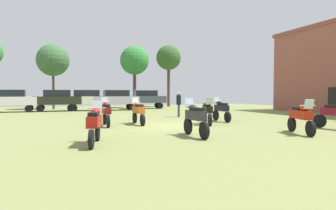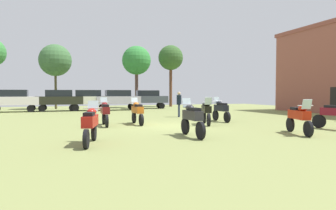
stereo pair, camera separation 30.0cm
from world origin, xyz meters
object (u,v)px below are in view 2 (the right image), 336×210
at_px(car_3, 59,99).
at_px(tree_5, 136,61).
at_px(motorcycle_7, 206,111).
at_px(tree_1, 171,58).
at_px(motorcycle_4, 221,110).
at_px(person_1, 179,102).
at_px(car_6, 148,98).
at_px(car_5, 13,99).
at_px(car_4, 118,98).
at_px(motorcycle_3, 90,123).
at_px(motorcycle_2, 192,118).
at_px(motorcycle_10, 105,112).
at_px(motorcycle_1, 137,111).
at_px(car_2, 89,99).
at_px(motorcycle_5, 299,117).
at_px(tree_3, 55,60).

xyz_separation_m(car_3, tree_5, (8.48, 4.33, 4.32)).
bearing_deg(motorcycle_7, tree_1, -86.41).
bearing_deg(motorcycle_7, motorcycle_4, -122.81).
bearing_deg(person_1, car_3, -123.12).
bearing_deg(tree_5, car_6, -76.59).
height_order(motorcycle_4, car_3, car_3).
xyz_separation_m(car_5, person_1, (12.11, -9.92, -0.11)).
bearing_deg(car_4, car_3, 86.34).
xyz_separation_m(motorcycle_3, car_6, (7.70, 21.33, 0.46)).
bearing_deg(motorcycle_2, person_1, 72.52).
distance_m(motorcycle_10, car_6, 17.20).
height_order(car_4, car_5, same).
bearing_deg(car_3, motorcycle_3, -175.24).
height_order(motorcycle_7, tree_1, tree_1).
height_order(motorcycle_1, motorcycle_7, motorcycle_7).
height_order(car_5, car_6, same).
height_order(motorcycle_2, car_2, car_2).
relative_size(motorcycle_2, motorcycle_5, 1.00).
bearing_deg(motorcycle_5, car_2, -52.50).
distance_m(car_3, tree_5, 10.46).
relative_size(motorcycle_10, tree_5, 0.30).
bearing_deg(car_2, motorcycle_10, -175.81).
height_order(motorcycle_7, car_2, car_2).
distance_m(motorcycle_3, motorcycle_5, 8.37).
bearing_deg(car_6, motorcycle_5, -172.74).
xyz_separation_m(motorcycle_1, person_1, (3.94, 3.85, 0.34)).
distance_m(motorcycle_1, car_6, 16.41).
distance_m(motorcycle_5, tree_1, 26.12).
height_order(motorcycle_4, tree_5, tree_5).
bearing_deg(motorcycle_3, motorcycle_2, 20.09).
bearing_deg(motorcycle_1, motorcycle_2, -80.75).
distance_m(motorcycle_5, car_3, 22.24).
bearing_deg(car_4, motorcycle_1, 174.91).
xyz_separation_m(car_4, car_5, (-9.37, 0.14, 0.00)).
height_order(motorcycle_4, motorcycle_5, motorcycle_4).
height_order(tree_1, tree_5, tree_1).
xyz_separation_m(motorcycle_3, motorcycle_7, (6.40, 4.24, 0.03)).
bearing_deg(car_2, person_1, -146.38).
bearing_deg(motorcycle_5, motorcycle_10, -20.82).
relative_size(motorcycle_5, car_4, 0.51).
distance_m(car_5, car_6, 13.12).
height_order(motorcycle_1, car_3, car_3).
xyz_separation_m(car_4, tree_3, (-5.93, 4.48, 4.03)).
bearing_deg(car_3, tree_5, -62.27).
relative_size(motorcycle_7, car_6, 0.49).
bearing_deg(tree_1, car_3, -157.76).
xyz_separation_m(motorcycle_7, person_1, (0.44, 5.25, 0.32)).
height_order(motorcycle_2, motorcycle_7, motorcycle_2).
distance_m(motorcycle_7, tree_3, 21.64).
distance_m(car_4, person_1, 10.16).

